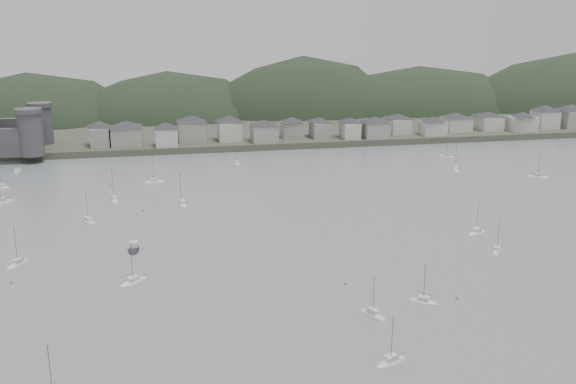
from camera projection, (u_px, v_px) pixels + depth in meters
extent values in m
plane|color=slate|center=(362.00, 313.00, 131.30)|extent=(900.00, 900.00, 0.00)
cube|color=#383D2D|center=(219.00, 111.00, 409.57)|extent=(900.00, 250.00, 3.00)
ellipsoid|color=black|center=(33.00, 142.00, 368.99)|extent=(138.98, 92.48, 81.13)
ellipsoid|color=black|center=(170.00, 137.00, 385.30)|extent=(132.08, 90.41, 79.74)
ellipsoid|color=black|center=(302.00, 136.00, 402.43)|extent=(133.88, 88.37, 101.41)
ellipsoid|color=black|center=(417.00, 130.00, 411.91)|extent=(165.81, 81.78, 82.55)
ellipsoid|color=black|center=(567.00, 129.00, 431.74)|extent=(177.60, 96.61, 102.57)
cylinder|color=#38383B|center=(31.00, 135.00, 266.82)|extent=(10.00, 10.00, 18.00)
cylinder|color=#38383B|center=(42.00, 125.00, 293.41)|extent=(10.00, 10.00, 17.00)
cube|color=#38383B|center=(37.00, 136.00, 280.84)|extent=(3.50, 30.00, 12.00)
cube|color=gray|center=(101.00, 137.00, 288.46)|extent=(8.34, 12.91, 8.59)
pyramid|color=#242429|center=(100.00, 124.00, 286.94)|extent=(15.78, 15.78, 3.01)
cube|color=gray|center=(127.00, 136.00, 290.19)|extent=(13.68, 13.35, 8.36)
pyramid|color=#242429|center=(126.00, 124.00, 288.71)|extent=(20.07, 20.07, 2.93)
cube|color=#BAB8AF|center=(167.00, 137.00, 288.71)|extent=(9.78, 10.20, 8.08)
pyramid|color=#242429|center=(166.00, 125.00, 287.28)|extent=(14.83, 14.83, 2.83)
cube|color=gray|center=(192.00, 132.00, 300.05)|extent=(12.59, 13.33, 9.09)
pyramid|color=#242429|center=(191.00, 119.00, 298.44)|extent=(19.24, 19.24, 3.18)
cube|color=#BAB8AF|center=(230.00, 131.00, 302.12)|extent=(10.74, 12.17, 8.87)
pyramid|color=#242429|center=(229.00, 119.00, 300.55)|extent=(17.01, 17.01, 3.10)
cube|color=gray|center=(264.00, 133.00, 299.16)|extent=(11.63, 12.09, 7.69)
pyramid|color=#242429|center=(264.00, 123.00, 297.80)|extent=(17.61, 17.61, 2.69)
cube|color=gray|center=(292.00, 130.00, 310.40)|extent=(10.37, 9.35, 7.44)
pyramid|color=#242429|center=(292.00, 119.00, 309.08)|extent=(14.65, 14.65, 2.60)
cube|color=gray|center=(320.00, 130.00, 310.80)|extent=(8.24, 12.20, 7.22)
pyramid|color=#242429|center=(320.00, 120.00, 309.52)|extent=(15.17, 15.17, 2.53)
cube|color=#BAB8AF|center=(350.00, 130.00, 308.55)|extent=(8.06, 10.91, 7.46)
pyramid|color=#242429|center=(350.00, 120.00, 307.22)|extent=(14.08, 14.08, 2.61)
cube|color=gray|center=(375.00, 130.00, 309.54)|extent=(11.73, 11.78, 7.66)
pyramid|color=#242429|center=(375.00, 119.00, 308.18)|extent=(17.46, 17.46, 2.68)
cube|color=#BAB8AF|center=(398.00, 126.00, 322.01)|extent=(10.19, 13.02, 7.33)
pyramid|color=#242429|center=(399.00, 116.00, 320.71)|extent=(17.23, 17.23, 2.57)
cube|color=#BAB8AF|center=(433.00, 128.00, 316.65)|extent=(11.70, 9.81, 6.88)
pyramid|color=#242429|center=(433.00, 119.00, 315.43)|extent=(15.97, 15.97, 2.41)
cube|color=#BAB8AF|center=(456.00, 124.00, 328.31)|extent=(12.83, 12.48, 7.00)
pyramid|color=#242429|center=(457.00, 115.00, 327.07)|extent=(18.79, 18.79, 2.45)
cube|color=#BAB8AF|center=(488.00, 123.00, 332.41)|extent=(11.07, 13.50, 6.97)
pyramid|color=#242429|center=(488.00, 114.00, 331.18)|extent=(18.25, 18.25, 2.44)
cube|color=#BAB8AF|center=(522.00, 124.00, 328.10)|extent=(13.75, 9.12, 7.34)
pyramid|color=#242429|center=(523.00, 114.00, 326.81)|extent=(16.97, 16.97, 2.57)
cube|color=#BAB8AF|center=(545.00, 119.00, 337.09)|extent=(11.37, 11.57, 9.05)
pyramid|color=#242429|center=(546.00, 108.00, 335.49)|extent=(17.03, 17.03, 3.17)
cube|color=gray|center=(570.00, 119.00, 339.44)|extent=(12.07, 13.43, 9.09)
pyramid|color=#242429|center=(572.00, 107.00, 337.83)|extent=(18.93, 18.93, 3.18)
ellipsoid|color=silver|center=(181.00, 204.00, 208.14)|extent=(4.83, 9.24, 1.76)
cube|color=silver|center=(181.00, 201.00, 207.83)|extent=(2.62, 3.46, 0.70)
cylinder|color=#3F3F42|center=(181.00, 188.00, 206.66)|extent=(0.12, 0.12, 11.03)
cylinder|color=#3F3F42|center=(180.00, 201.00, 206.16)|extent=(1.04, 3.88, 0.10)
ellipsoid|color=silver|center=(497.00, 251.00, 166.03)|extent=(5.71, 6.20, 1.28)
cube|color=silver|center=(497.00, 248.00, 165.78)|extent=(2.52, 2.62, 0.70)
cylinder|color=#3F3F42|center=(498.00, 236.00, 164.94)|extent=(0.12, 0.12, 8.00)
cylinder|color=#3F3F42|center=(502.00, 247.00, 164.96)|extent=(1.94, 2.26, 0.10)
ellipsoid|color=silver|center=(18.00, 264.00, 157.09)|extent=(5.85, 8.18, 1.58)
cube|color=silver|center=(18.00, 260.00, 156.81)|extent=(2.80, 3.25, 0.70)
cylinder|color=#3F3F42|center=(16.00, 245.00, 155.76)|extent=(0.12, 0.12, 9.86)
cylinder|color=#3F3F42|center=(19.00, 260.00, 155.60)|extent=(1.71, 3.21, 0.10)
ellipsoid|color=silver|center=(1.00, 203.00, 210.04)|extent=(9.49, 7.29, 1.86)
cube|color=silver|center=(1.00, 199.00, 209.71)|extent=(3.83, 3.41, 0.70)
cylinder|color=#3F3F42|center=(5.00, 198.00, 209.05)|extent=(3.64, 2.22, 0.10)
ellipsoid|color=silver|center=(88.00, 222.00, 190.26)|extent=(5.99, 7.81, 1.53)
cube|color=silver|center=(88.00, 218.00, 189.98)|extent=(2.81, 3.15, 0.70)
cylinder|color=#3F3F42|center=(87.00, 206.00, 188.97)|extent=(0.12, 0.12, 9.54)
cylinder|color=#3F3F42|center=(85.00, 218.00, 188.59)|extent=(1.84, 3.01, 0.10)
ellipsoid|color=silver|center=(446.00, 157.00, 280.75)|extent=(7.06, 7.09, 1.52)
cube|color=silver|center=(447.00, 154.00, 280.47)|extent=(3.05, 3.06, 0.70)
cylinder|color=#3F3F42|center=(447.00, 146.00, 279.47)|extent=(0.12, 0.12, 9.47)
cylinder|color=#3F3F42|center=(446.00, 154.00, 279.22)|extent=(2.47, 2.49, 0.10)
ellipsoid|color=silver|center=(133.00, 282.00, 146.30)|extent=(7.50, 6.89, 1.55)
cube|color=silver|center=(133.00, 278.00, 146.02)|extent=(3.17, 3.05, 0.70)
cylinder|color=#3F3F42|center=(132.00, 262.00, 145.00)|extent=(0.12, 0.12, 9.67)
cylinder|color=#3F3F42|center=(128.00, 275.00, 146.52)|extent=(2.72, 2.32, 0.10)
ellipsoid|color=silver|center=(18.00, 171.00, 254.19)|extent=(2.93, 6.47, 1.25)
cube|color=silver|center=(18.00, 169.00, 253.95)|extent=(1.69, 2.37, 0.70)
cylinder|color=#3F3F42|center=(17.00, 161.00, 253.13)|extent=(0.12, 0.12, 7.80)
cylinder|color=#3F3F42|center=(17.00, 168.00, 252.79)|extent=(0.53, 2.79, 0.10)
ellipsoid|color=silver|center=(236.00, 164.00, 266.90)|extent=(5.42, 7.94, 1.52)
cube|color=silver|center=(236.00, 161.00, 266.62)|extent=(2.64, 3.13, 0.70)
cylinder|color=#3F3F42|center=(235.00, 152.00, 265.61)|extent=(0.12, 0.12, 9.53)
cylinder|color=#3F3F42|center=(237.00, 159.00, 267.77)|extent=(1.53, 3.16, 0.10)
ellipsoid|color=silver|center=(423.00, 302.00, 136.12)|extent=(6.51, 5.85, 1.33)
cube|color=silver|center=(424.00, 298.00, 135.87)|extent=(2.73, 2.61, 0.70)
cylinder|color=#3F3F42|center=(425.00, 283.00, 134.99)|extent=(0.12, 0.12, 8.32)
cylinder|color=#3F3F42|center=(426.00, 294.00, 136.62)|extent=(2.39, 1.97, 0.10)
cylinder|color=#3F3F42|center=(50.00, 373.00, 99.65)|extent=(0.12, 0.12, 9.59)
ellipsoid|color=silver|center=(1.00, 188.00, 229.18)|extent=(7.74, 5.70, 1.50)
cube|color=silver|center=(1.00, 185.00, 228.91)|extent=(3.10, 2.71, 0.70)
ellipsoid|color=silver|center=(391.00, 362.00, 112.16)|extent=(7.13, 4.68, 1.36)
cube|color=silver|center=(391.00, 357.00, 111.91)|extent=(2.79, 2.32, 0.70)
cylinder|color=#3F3F42|center=(392.00, 340.00, 111.01)|extent=(0.12, 0.12, 8.53)
cylinder|color=#3F3F42|center=(398.00, 355.00, 111.53)|extent=(2.86, 1.30, 0.10)
ellipsoid|color=silver|center=(114.00, 200.00, 212.92)|extent=(4.53, 9.06, 1.73)
cube|color=silver|center=(114.00, 197.00, 212.61)|extent=(2.50, 3.37, 0.70)
cylinder|color=#3F3F42|center=(113.00, 184.00, 211.45)|extent=(0.12, 0.12, 10.84)
cylinder|color=#3F3F42|center=(112.00, 197.00, 210.96)|extent=(0.92, 3.84, 0.10)
ellipsoid|color=silver|center=(373.00, 315.00, 130.00)|extent=(5.13, 7.24, 1.40)
cube|color=silver|center=(373.00, 311.00, 129.74)|extent=(2.47, 2.87, 0.70)
cylinder|color=#3F3F42|center=(374.00, 295.00, 128.82)|extent=(0.12, 0.12, 8.73)
cylinder|color=#3F3F42|center=(372.00, 311.00, 128.42)|extent=(1.50, 2.85, 0.10)
ellipsoid|color=silver|center=(476.00, 233.00, 180.28)|extent=(8.00, 5.83, 1.55)
cube|color=silver|center=(477.00, 229.00, 180.00)|extent=(3.19, 2.78, 0.70)
cylinder|color=#3F3F42|center=(478.00, 216.00, 178.97)|extent=(0.12, 0.12, 9.68)
cylinder|color=#3F3F42|center=(482.00, 228.00, 179.48)|extent=(3.12, 1.73, 0.10)
ellipsoid|color=silver|center=(538.00, 177.00, 244.15)|extent=(8.18, 6.74, 1.63)
cube|color=silver|center=(538.00, 174.00, 243.86)|extent=(3.36, 3.08, 0.70)
cylinder|color=#3F3F42|center=(539.00, 164.00, 242.78)|extent=(0.12, 0.12, 10.16)
cylinder|color=#3F3F42|center=(537.00, 174.00, 242.70)|extent=(3.07, 2.15, 0.10)
ellipsoid|color=silver|center=(455.00, 170.00, 256.38)|extent=(5.28, 9.66, 1.84)
cube|color=silver|center=(455.00, 167.00, 256.06)|extent=(2.81, 3.64, 0.70)
cylinder|color=#3F3F42|center=(456.00, 156.00, 254.83)|extent=(0.12, 0.12, 11.50)
cylinder|color=#3F3F42|center=(453.00, 165.00, 257.34)|extent=(1.20, 4.02, 0.10)
ellipsoid|color=silver|center=(154.00, 182.00, 236.90)|extent=(8.49, 3.66, 1.64)
cube|color=silver|center=(154.00, 179.00, 236.61)|extent=(3.08, 2.16, 0.70)
cylinder|color=#3F3F42|center=(153.00, 168.00, 235.51)|extent=(0.12, 0.12, 10.27)
cylinder|color=#3F3F42|center=(150.00, 178.00, 236.35)|extent=(3.68, 0.57, 0.10)
ellipsoid|color=black|center=(134.00, 250.00, 167.14)|extent=(3.15, 8.14, 1.77)
cube|color=silver|center=(133.00, 244.00, 166.74)|extent=(2.33, 2.49, 1.40)
cylinder|color=#3F3F42|center=(133.00, 241.00, 166.50)|extent=(0.10, 0.10, 1.20)
sphere|color=#B4673C|center=(346.00, 284.00, 145.28)|extent=(0.70, 0.70, 0.70)
sphere|color=#B4673C|center=(457.00, 298.00, 137.81)|extent=(0.70, 0.70, 0.70)
sphere|color=#B4673C|center=(11.00, 282.00, 146.16)|extent=(0.70, 0.70, 0.70)
sphere|color=#B4673C|center=(110.00, 185.00, 231.64)|extent=(0.70, 0.70, 0.70)
sphere|color=#B4673C|center=(143.00, 210.00, 201.31)|extent=(0.70, 0.70, 0.70)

